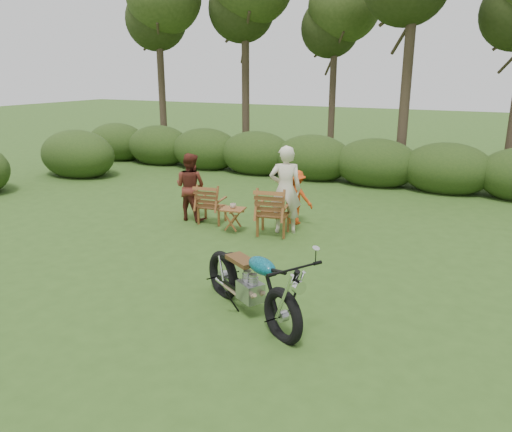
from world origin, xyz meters
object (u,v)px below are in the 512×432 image
at_px(adult_a, 285,232).
at_px(side_table, 233,220).
at_px(lawn_chair_left, 212,223).
at_px(lawn_chair_right, 273,234).
at_px(motorcycle, 250,314).
at_px(adult_b, 192,219).
at_px(cup, 233,206).
at_px(child, 295,223).

bearing_deg(adult_a, side_table, 0.88).
bearing_deg(lawn_chair_left, lawn_chair_right, 165.75).
bearing_deg(adult_a, motorcycle, 80.50).
height_order(motorcycle, adult_b, adult_b).
relative_size(lawn_chair_right, lawn_chair_left, 1.14).
distance_m(lawn_chair_right, cup, 1.03).
height_order(cup, adult_a, adult_a).
relative_size(side_table, adult_b, 0.33).
xyz_separation_m(lawn_chair_left, side_table, (0.75, -0.37, 0.26)).
xyz_separation_m(lawn_chair_right, lawn_chair_left, (-1.58, 0.14, 0.00)).
distance_m(motorcycle, lawn_chair_right, 3.60).
height_order(lawn_chair_left, cup, cup).
height_order(lawn_chair_right, lawn_chair_left, lawn_chair_right).
xyz_separation_m(adult_a, adult_b, (-2.30, -0.11, 0.00)).
bearing_deg(lawn_chair_left, adult_a, 174.55).
height_order(motorcycle, lawn_chair_right, motorcycle).
distance_m(adult_a, child, 0.67).
bearing_deg(adult_b, cup, 166.02).
xyz_separation_m(lawn_chair_right, cup, (-0.84, -0.20, 0.57)).
distance_m(lawn_chair_right, adult_a, 0.30).
bearing_deg(motorcycle, adult_b, 164.16).
bearing_deg(adult_a, adult_b, -22.89).
bearing_deg(adult_b, lawn_chair_right, 177.01).
bearing_deg(cup, child, 49.24).
xyz_separation_m(lawn_chair_right, adult_a, (0.16, 0.25, 0.00)).
relative_size(lawn_chair_right, adult_a, 0.55).
relative_size(adult_b, child, 1.26).
distance_m(lawn_chair_left, cup, 0.99).
bearing_deg(child, lawn_chair_left, 27.26).
relative_size(motorcycle, child, 1.79).
distance_m(lawn_chair_right, child, 0.93).
relative_size(side_table, child, 0.42).
relative_size(adult_a, child, 1.52).
relative_size(motorcycle, adult_a, 1.18).
distance_m(cup, adult_b, 1.46).
bearing_deg(side_table, lawn_chair_left, 153.44).
height_order(side_table, child, child).
distance_m(adult_b, child, 2.39).
distance_m(side_table, adult_b, 1.39).
xyz_separation_m(lawn_chair_right, side_table, (-0.83, -0.24, 0.26)).
distance_m(side_table, adult_a, 1.13).
height_order(lawn_chair_right, side_table, side_table).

